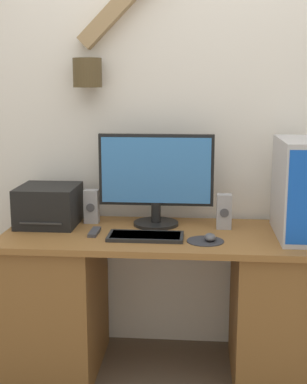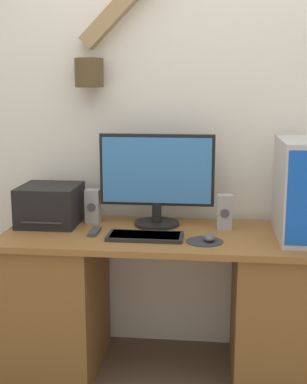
{
  "view_description": "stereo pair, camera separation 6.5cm",
  "coord_description": "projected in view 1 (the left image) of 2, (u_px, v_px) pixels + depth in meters",
  "views": [
    {
      "loc": [
        0.16,
        -2.22,
        1.46
      ],
      "look_at": [
        -0.06,
        0.31,
        0.95
      ],
      "focal_mm": 50.0,
      "sensor_mm": 36.0,
      "label": 1
    },
    {
      "loc": [
        0.22,
        -2.21,
        1.46
      ],
      "look_at": [
        -0.06,
        0.31,
        0.95
      ],
      "focal_mm": 50.0,
      "sensor_mm": 36.0,
      "label": 2
    }
  ],
  "objects": [
    {
      "name": "wall_back",
      "position": [
        170.0,
        102.0,
        2.86
      ],
      "size": [
        6.4,
        0.2,
        2.73
      ],
      "color": "white",
      "rests_on": "ground_plane"
    },
    {
      "name": "speaker_right",
      "position": [
        224.0,
        211.0,
        2.69
      ],
      "size": [
        0.07,
        0.06,
        0.18
      ],
      "color": "#99999E",
      "rests_on": "desk"
    },
    {
      "name": "speaker_left",
      "position": [
        92.0,
        206.0,
        2.81
      ],
      "size": [
        0.07,
        0.06,
        0.18
      ],
      "color": "#99999E",
      "rests_on": "desk"
    },
    {
      "name": "computer_tower",
      "position": [
        298.0,
        188.0,
        2.53
      ],
      "size": [
        0.19,
        0.46,
        0.47
      ],
      "color": "#B2B2B7",
      "rests_on": "desk"
    },
    {
      "name": "remote_control",
      "position": [
        94.0,
        232.0,
        2.62
      ],
      "size": [
        0.04,
        0.15,
        0.02
      ],
      "color": "#38383D",
      "rests_on": "desk"
    },
    {
      "name": "mousepad",
      "position": [
        205.0,
        241.0,
        2.49
      ],
      "size": [
        0.17,
        0.17,
        0.0
      ],
      "color": "#2D2D33",
      "rests_on": "desk"
    },
    {
      "name": "monitor",
      "position": [
        156.0,
        176.0,
        2.73
      ],
      "size": [
        0.59,
        0.23,
        0.47
      ],
      "color": "black",
      "rests_on": "desk"
    },
    {
      "name": "printer",
      "position": [
        49.0,
        205.0,
        2.77
      ],
      "size": [
        0.3,
        0.31,
        0.2
      ],
      "color": "black",
      "rests_on": "desk"
    },
    {
      "name": "keyboard",
      "position": [
        146.0,
        236.0,
        2.54
      ],
      "size": [
        0.36,
        0.17,
        0.02
      ],
      "color": "black",
      "rests_on": "desk"
    },
    {
      "name": "desk",
      "position": [
        165.0,
        301.0,
        2.7
      ],
      "size": [
        1.6,
        0.63,
        0.74
      ],
      "color": "brown",
      "rests_on": "ground_plane"
    },
    {
      "name": "mouse",
      "position": [
        210.0,
        237.0,
        2.48
      ],
      "size": [
        0.05,
        0.08,
        0.03
      ],
      "color": "#4C4C51",
      "rests_on": "mousepad"
    }
  ]
}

